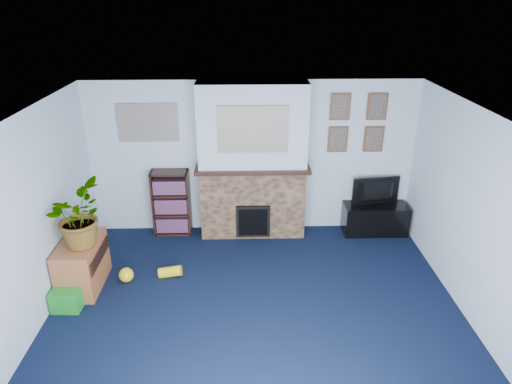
{
  "coord_description": "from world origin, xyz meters",
  "views": [
    {
      "loc": [
        -0.12,
        -4.4,
        3.58
      ],
      "look_at": [
        0.02,
        0.79,
        1.27
      ],
      "focal_mm": 32.0,
      "sensor_mm": 36.0,
      "label": 1
    }
  ],
  "objects_px": {
    "bookshelf": "(172,204)",
    "sideboard": "(82,262)",
    "television": "(378,192)",
    "tv_stand": "(375,219)"
  },
  "relations": [
    {
      "from": "bookshelf",
      "to": "sideboard",
      "type": "relative_size",
      "value": 1.25
    },
    {
      "from": "television",
      "to": "bookshelf",
      "type": "relative_size",
      "value": 0.72
    },
    {
      "from": "tv_stand",
      "to": "bookshelf",
      "type": "relative_size",
      "value": 0.95
    },
    {
      "from": "tv_stand",
      "to": "bookshelf",
      "type": "xyz_separation_m",
      "value": [
        -3.22,
        0.08,
        0.28
      ]
    },
    {
      "from": "tv_stand",
      "to": "bookshelf",
      "type": "height_order",
      "value": "bookshelf"
    },
    {
      "from": "television",
      "to": "bookshelf",
      "type": "distance_m",
      "value": 3.23
    },
    {
      "from": "bookshelf",
      "to": "sideboard",
      "type": "xyz_separation_m",
      "value": [
        -0.97,
        -1.42,
        -0.15
      ]
    },
    {
      "from": "television",
      "to": "bookshelf",
      "type": "height_order",
      "value": "bookshelf"
    },
    {
      "from": "tv_stand",
      "to": "television",
      "type": "xyz_separation_m",
      "value": [
        0.0,
        0.02,
        0.47
      ]
    },
    {
      "from": "television",
      "to": "sideboard",
      "type": "xyz_separation_m",
      "value": [
        -4.19,
        -1.37,
        -0.34
      ]
    }
  ]
}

